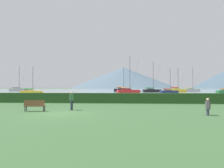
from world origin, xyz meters
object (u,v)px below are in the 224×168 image
(sailboat_slip_1, at_px, (192,90))
(person_seated_viewer, at_px, (208,106))
(sailboat_slip_7, at_px, (128,91))
(sailboat_slip_8, at_px, (31,92))
(sailboat_slip_6, at_px, (169,92))
(sailboat_slip_2, at_px, (152,90))
(person_standing_walker, at_px, (72,99))
(sailboat_slip_10, at_px, (123,90))
(sailboat_slip_0, at_px, (177,90))
(sailboat_slip_9, at_px, (18,89))
(park_bench_near_path, at_px, (35,105))

(sailboat_slip_1, distance_m, person_seated_viewer, 85.57)
(person_seated_viewer, bearing_deg, sailboat_slip_1, 78.48)
(sailboat_slip_7, distance_m, person_seated_viewer, 53.90)
(sailboat_slip_8, bearing_deg, sailboat_slip_6, 4.24)
(sailboat_slip_2, bearing_deg, person_standing_walker, -112.14)
(sailboat_slip_2, distance_m, sailboat_slip_10, 18.92)
(sailboat_slip_7, height_order, person_seated_viewer, sailboat_slip_7)
(sailboat_slip_2, xyz_separation_m, sailboat_slip_6, (3.80, -14.97, -0.14))
(sailboat_slip_6, distance_m, sailboat_slip_10, 33.53)
(sailboat_slip_0, bearing_deg, sailboat_slip_9, 150.56)
(sailboat_slip_9, xyz_separation_m, park_bench_near_path, (49.38, -88.32, -0.25))
(sailboat_slip_8, bearing_deg, person_seated_viewer, -59.94)
(sailboat_slip_8, bearing_deg, person_standing_walker, -68.05)
(sailboat_slip_9, height_order, person_standing_walker, sailboat_slip_9)
(sailboat_slip_8, relative_size, person_standing_walker, 4.96)
(sailboat_slip_7, bearing_deg, park_bench_near_path, -116.38)
(park_bench_near_path, bearing_deg, sailboat_slip_8, 109.53)
(sailboat_slip_10, bearing_deg, person_standing_walker, -98.68)
(sailboat_slip_6, xyz_separation_m, sailboat_slip_8, (-42.21, -8.67, 0.01))
(sailboat_slip_0, distance_m, person_standing_walker, 74.32)
(sailboat_slip_6, bearing_deg, park_bench_near_path, -125.99)
(sailboat_slip_9, height_order, park_bench_near_path, sailboat_slip_9)
(sailboat_slip_7, relative_size, person_seated_viewer, 9.87)
(sailboat_slip_2, relative_size, person_seated_viewer, 9.81)
(sailboat_slip_7, height_order, sailboat_slip_9, sailboat_slip_9)
(sailboat_slip_0, xyz_separation_m, sailboat_slip_1, (8.82, 9.74, -0.03))
(sailboat_slip_6, relative_size, park_bench_near_path, 4.75)
(sailboat_slip_2, bearing_deg, sailboat_slip_9, 152.86)
(sailboat_slip_7, xyz_separation_m, person_standing_walker, (-5.11, -50.94, 0.26))
(sailboat_slip_2, bearing_deg, park_bench_near_path, -114.17)
(sailboat_slip_0, relative_size, sailboat_slip_1, 0.91)
(sailboat_slip_6, bearing_deg, sailboat_slip_0, 56.02)
(park_bench_near_path, height_order, person_seated_viewer, person_seated_viewer)
(sailboat_slip_0, xyz_separation_m, sailboat_slip_8, (-48.98, -27.39, -0.14))
(sailboat_slip_1, relative_size, park_bench_near_path, 6.45)
(person_standing_walker, bearing_deg, person_seated_viewer, -3.28)
(sailboat_slip_0, bearing_deg, sailboat_slip_7, -153.35)
(sailboat_slip_1, xyz_separation_m, sailboat_slip_2, (-19.39, -13.49, 0.01))
(sailboat_slip_2, height_order, sailboat_slip_10, sailboat_slip_2)
(sailboat_slip_9, xyz_separation_m, person_standing_walker, (52.18, -87.05, 0.19))
(sailboat_slip_2, height_order, person_seated_viewer, sailboat_slip_2)
(sailboat_slip_2, bearing_deg, sailboat_slip_10, 120.01)
(sailboat_slip_10, bearing_deg, sailboat_slip_6, -68.64)
(person_seated_viewer, bearing_deg, person_standing_walker, 170.22)
(sailboat_slip_0, distance_m, sailboat_slip_7, 27.57)
(sailboat_slip_7, relative_size, person_standing_walker, 7.48)
(sailboat_slip_6, relative_size, sailboat_slip_9, 0.65)
(sailboat_slip_6, height_order, sailboat_slip_9, sailboat_slip_9)
(sailboat_slip_8, height_order, person_standing_walker, sailboat_slip_8)
(sailboat_slip_1, relative_size, sailboat_slip_10, 0.97)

